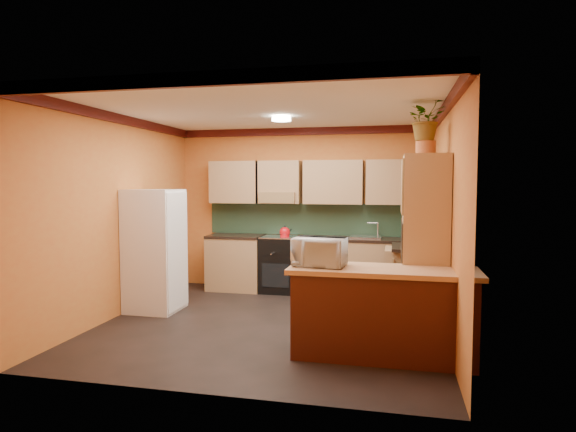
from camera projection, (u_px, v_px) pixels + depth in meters
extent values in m
plane|color=black|center=(271.00, 324.00, 6.12)|extent=(4.20, 4.20, 0.00)
cube|color=white|center=(270.00, 109.00, 5.93)|extent=(4.20, 4.20, 0.04)
cube|color=#CA7E36|center=(302.00, 209.00, 8.07)|extent=(4.20, 0.04, 2.70)
cube|color=#CA7E36|center=(207.00, 236.00, 3.98)|extent=(4.20, 0.04, 2.70)
cube|color=#CA7E36|center=(120.00, 216.00, 6.48)|extent=(0.04, 4.20, 2.70)
cube|color=#CA7E36|center=(446.00, 221.00, 5.57)|extent=(0.04, 4.20, 2.70)
cube|color=#1D3527|center=(316.00, 219.00, 8.02)|extent=(3.70, 0.02, 0.53)
cube|color=#1D3527|center=(434.00, 225.00, 6.95)|extent=(0.02, 1.40, 0.53)
cube|color=tan|center=(306.00, 182.00, 7.85)|extent=(3.10, 0.34, 0.70)
cylinder|color=white|center=(281.00, 119.00, 6.52)|extent=(0.26, 0.26, 0.06)
cube|color=tan|center=(317.00, 266.00, 7.78)|extent=(3.65, 0.60, 0.88)
cube|color=black|center=(317.00, 238.00, 7.74)|extent=(3.65, 0.62, 0.04)
cube|color=black|center=(280.00, 264.00, 7.91)|extent=(0.58, 0.58, 0.91)
cube|color=silver|center=(366.00, 237.00, 7.57)|extent=(0.48, 0.40, 0.03)
cube|color=tan|center=(414.00, 280.00, 6.66)|extent=(0.60, 0.80, 0.88)
cube|color=black|center=(415.00, 248.00, 6.63)|extent=(0.62, 0.80, 0.04)
cube|color=white|center=(155.00, 250.00, 6.72)|extent=(0.68, 0.66, 1.70)
cube|color=tan|center=(424.00, 249.00, 5.43)|extent=(0.48, 0.90, 2.10)
cylinder|color=#AC5529|center=(426.00, 148.00, 5.40)|extent=(0.22, 0.22, 0.16)
imported|color=tan|center=(426.00, 119.00, 5.38)|extent=(0.55, 0.52, 0.49)
cube|color=#43130F|center=(382.00, 316.00, 4.90)|extent=(1.80, 0.55, 0.88)
cube|color=tan|center=(383.00, 271.00, 4.87)|extent=(1.90, 0.65, 0.05)
imported|color=white|center=(320.00, 252.00, 5.00)|extent=(0.56, 0.41, 0.29)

